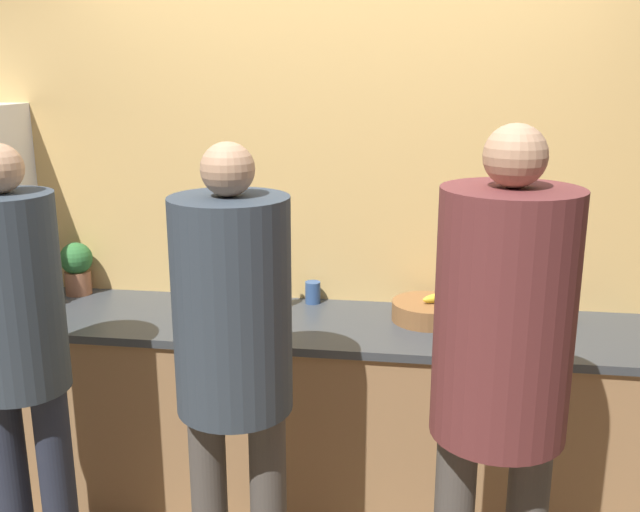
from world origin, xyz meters
name	(u,v)px	position (x,y,z in m)	size (l,w,h in m)	color
wall_back	(337,215)	(0.00, 0.69, 1.30)	(5.20, 0.06, 2.60)	#E0B266
counter	(327,414)	(0.00, 0.37, 0.45)	(2.76, 0.67, 0.90)	#9E754C
person_left	(18,337)	(-1.03, -0.31, 1.03)	(0.35, 0.35, 1.72)	#232838
person_center	(233,344)	(-0.22, -0.37, 1.07)	(0.39, 0.39, 1.74)	#4C4742
person_right	(501,356)	(0.64, -0.48, 1.13)	(0.41, 0.41, 1.82)	#4C4742
fruit_bowl	(428,311)	(0.43, 0.44, 0.94)	(0.31, 0.31, 0.12)	brown
utensil_crock	(257,290)	(-0.34, 0.50, 0.98)	(0.11, 0.11, 0.27)	silver
bottle_dark	(281,287)	(-0.23, 0.50, 1.00)	(0.05, 0.05, 0.26)	#333338
bottle_clear	(43,289)	(-1.30, 0.34, 0.99)	(0.05, 0.05, 0.24)	silver
cup_blue	(313,292)	(-0.10, 0.60, 0.95)	(0.07, 0.07, 0.10)	#335184
cup_red	(562,313)	(1.01, 0.51, 0.93)	(0.09, 0.09, 0.08)	#A33D33
potted_plant	(77,266)	(-1.25, 0.57, 1.04)	(0.15, 0.15, 0.26)	#9E6042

